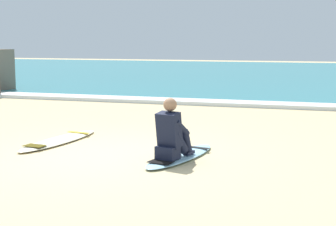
% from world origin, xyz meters
% --- Properties ---
extents(ground_plane, '(80.00, 80.00, 0.00)m').
position_xyz_m(ground_plane, '(0.00, 0.00, 0.00)').
color(ground_plane, '#CCB584').
extents(sea, '(80.00, 28.00, 0.10)m').
position_xyz_m(sea, '(0.00, 20.94, 0.05)').
color(sea, teal).
rests_on(sea, ground).
extents(breaking_foam, '(80.00, 0.90, 0.11)m').
position_xyz_m(breaking_foam, '(0.00, 7.24, 0.06)').
color(breaking_foam, white).
rests_on(breaking_foam, ground).
extents(surfboard_main, '(0.92, 2.10, 0.08)m').
position_xyz_m(surfboard_main, '(1.19, 0.23, 0.04)').
color(surfboard_main, '#9ED1E5').
rests_on(surfboard_main, ground).
extents(surfer_seated, '(0.49, 0.76, 0.95)m').
position_xyz_m(surfer_seated, '(1.13, -0.07, 0.44)').
color(surfer_seated, black).
rests_on(surfer_seated, surfboard_main).
extents(surfboard_spare_near, '(0.74, 2.36, 0.08)m').
position_xyz_m(surfboard_spare_near, '(-1.35, 0.82, 0.04)').
color(surfboard_spare_near, '#EFE5C6').
rests_on(surfboard_spare_near, ground).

